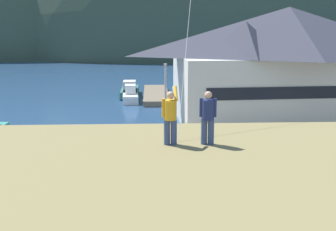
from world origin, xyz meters
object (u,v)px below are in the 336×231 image
Objects in this scene: parked_car_front_row_silver at (271,197)px; parked_car_mid_row_far at (98,183)px; parked_car_mid_row_near at (239,151)px; person_companion at (208,116)px; harbor_lodge at (287,60)px; moored_boat_outer_mooring at (183,93)px; parked_car_back_row_left at (55,161)px; moored_boat_inner_slip at (130,91)px; parked_car_back_row_right at (126,150)px; parking_light_pole at (166,101)px; person_kite_flyer at (170,116)px; moored_boat_wharfside at (130,96)px; wharf_dock at (156,95)px.

parked_car_mid_row_far is at bearing 165.82° from parked_car_front_row_silver.
person_companion is (-4.17, -13.85, 5.59)m from parked_car_mid_row_near.
person_companion reaches higher than parked_car_front_row_silver.
harbor_lodge is 16.38m from moored_boat_outer_mooring.
parked_car_front_row_silver is (-0.01, -7.62, 0.00)m from parked_car_mid_row_near.
parked_car_back_row_left is at bearing -172.92° from parked_car_mid_row_near.
harbor_lodge is 13.59× the size of person_companion.
parked_car_back_row_left is at bearing 122.67° from person_companion.
parked_car_back_row_right is at bearing -87.74° from moored_boat_inner_slip.
parked_car_front_row_silver is at bearing -26.87° from parked_car_back_row_left.
moored_boat_outer_mooring is at bearing 77.47° from parked_car_mid_row_far.
parking_light_pole is at bearing 143.46° from parked_car_mid_row_near.
parking_light_pole is at bearing 35.42° from parked_car_back_row_left.
harbor_lodge is at bearing 41.81° from parked_car_back_row_right.
parked_car_mid_row_near is at bearing -3.81° from parked_car_back_row_right.
parking_light_pole is at bearing 47.94° from parked_car_back_row_right.
parked_car_back_row_left is 15.12m from person_kite_flyer.
moored_boat_wharfside is 3.18× the size of person_kite_flyer.
parked_car_front_row_silver and parked_car_mid_row_far have the same top height.
moored_boat_wharfside is 1.38× the size of parked_car_mid_row_near.
parked_car_mid_row_far is (-3.61, -32.76, 0.71)m from wharf_dock.
parked_car_back_row_right is at bearing 99.19° from person_kite_flyer.
person_kite_flyer is 1.07× the size of person_companion.
parked_car_mid_row_near is 10.40m from parked_car_mid_row_far.
moored_boat_inner_slip is at bearing 165.65° from moored_boat_outer_mooring.
parking_light_pole is (3.65, -21.01, 3.19)m from moored_boat_wharfside.
parked_car_back_row_right and parked_car_back_row_left have the same top height.
moored_boat_outer_mooring is 1.08× the size of parking_light_pole.
moored_boat_outer_mooring is 1.64× the size of parked_car_mid_row_far.
parked_car_mid_row_near and parked_car_front_row_silver have the same top height.
wharf_dock is 3.60m from moored_boat_outer_mooring.
parked_car_mid_row_far is 2.49× the size of person_companion.
moored_boat_wharfside is 1.39× the size of parked_car_front_row_silver.
parked_car_back_row_right is 4.84m from parked_car_back_row_left.
moored_boat_inner_slip is 1.10× the size of parking_light_pole.
moored_boat_outer_mooring is at bearing 69.88° from parked_car_back_row_left.
parked_car_front_row_silver is at bearing -81.43° from wharf_dock.
harbor_lodge is 3.60× the size of parking_light_pole.
person_kite_flyer is at bearing -90.11° from wharf_dock.
parked_car_mid_row_near is at bearing -72.76° from moored_boat_inner_slip.
wharf_dock is 35.41m from parked_car_front_row_silver.
parking_light_pole reaches higher than moored_boat_outer_mooring.
wharf_dock is 7.75× the size of person_companion.
parked_car_mid_row_near is 0.65× the size of parking_light_pole.
parking_light_pole reaches higher than parked_car_mid_row_near.
parked_car_front_row_silver is (8.52, -32.25, 0.34)m from moored_boat_wharfside.
moored_boat_outer_mooring is 34.21m from parked_car_front_row_silver.
harbor_lodge is 16.61m from parking_light_pole.
wharf_dock is 1.89× the size of moored_boat_outer_mooring.
parked_car_front_row_silver is at bearing -76.28° from moored_boat_inner_slip.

